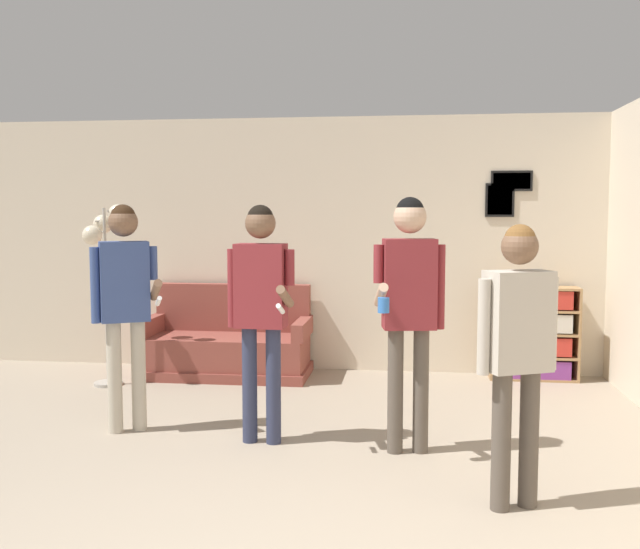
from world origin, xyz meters
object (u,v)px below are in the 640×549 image
(person_player_foreground_center, at_px, (261,297))
(person_watcher_holding_cup, at_px, (409,295))
(bookshelf, at_px, (533,333))
(person_spectator_near_bookshelf, at_px, (518,337))
(person_player_foreground_left, at_px, (125,292))
(floor_lamp, at_px, (105,245))
(couch, at_px, (227,346))
(drinking_cup, at_px, (539,281))

(person_player_foreground_center, relative_size, person_watcher_holding_cup, 0.97)
(bookshelf, distance_m, person_spectator_near_bookshelf, 3.41)
(person_player_foreground_left, xyz_separation_m, person_spectator_near_bookshelf, (2.76, -1.11, -0.10))
(person_player_foreground_center, bearing_deg, person_watcher_holding_cup, -4.59)
(bookshelf, bearing_deg, floor_lamp, -169.33)
(couch, relative_size, bookshelf, 1.83)
(bookshelf, relative_size, floor_lamp, 0.53)
(couch, xyz_separation_m, drinking_cup, (3.18, 0.19, 0.70))
(drinking_cup, bearing_deg, bookshelf, 179.37)
(couch, xyz_separation_m, person_player_foreground_left, (-0.27, -2.00, 0.79))
(bookshelf, xyz_separation_m, person_watcher_holding_cup, (-1.26, -2.42, 0.65))
(bookshelf, height_order, person_player_foreground_center, person_player_foreground_center)
(couch, relative_size, person_player_foreground_left, 0.99)
(couch, xyz_separation_m, person_player_foreground_center, (0.82, -2.14, 0.78))
(couch, xyz_separation_m, floor_lamp, (-1.05, -0.60, 1.08))
(couch, height_order, person_watcher_holding_cup, person_watcher_holding_cup)
(drinking_cup, bearing_deg, floor_lamp, -169.43)
(bookshelf, height_order, floor_lamp, floor_lamp)
(bookshelf, distance_m, person_watcher_holding_cup, 2.80)
(bookshelf, relative_size, drinking_cup, 7.88)
(couch, height_order, person_player_foreground_left, person_player_foreground_left)
(bookshelf, xyz_separation_m, person_player_foreground_center, (-2.33, -2.33, 0.61))
(couch, relative_size, person_spectator_near_bookshelf, 1.06)
(couch, relative_size, person_player_foreground_center, 0.99)
(person_player_foreground_center, relative_size, person_spectator_near_bookshelf, 1.07)
(floor_lamp, distance_m, drinking_cup, 4.32)
(bookshelf, height_order, drinking_cup, drinking_cup)
(person_player_foreground_left, distance_m, person_watcher_holding_cup, 2.17)
(floor_lamp, relative_size, person_player_foreground_center, 1.01)
(bookshelf, bearing_deg, person_player_foreground_left, -147.25)
(couch, height_order, floor_lamp, floor_lamp)
(floor_lamp, bearing_deg, person_watcher_holding_cup, -29.11)
(person_player_foreground_center, height_order, drinking_cup, person_player_foreground_center)
(person_spectator_near_bookshelf, distance_m, drinking_cup, 3.37)
(floor_lamp, height_order, person_player_foreground_center, floor_lamp)
(floor_lamp, xyz_separation_m, person_spectator_near_bookshelf, (3.54, -2.51, -0.39))
(couch, bearing_deg, person_spectator_near_bookshelf, -51.31)
(person_spectator_near_bookshelf, bearing_deg, drinking_cup, 78.21)
(bookshelf, xyz_separation_m, person_spectator_near_bookshelf, (-0.65, -3.30, 0.52))
(person_watcher_holding_cup, bearing_deg, floor_lamp, 150.89)
(drinking_cup, bearing_deg, couch, -176.53)
(bookshelf, relative_size, person_spectator_near_bookshelf, 0.58)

